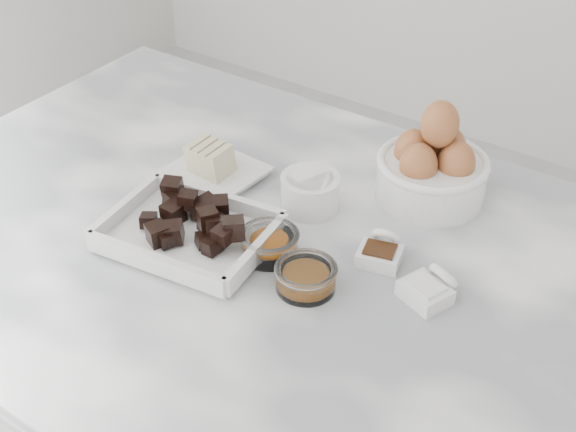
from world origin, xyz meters
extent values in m
cube|color=white|center=(0.00, 0.00, 0.92)|extent=(1.20, 0.80, 0.04)
cube|color=white|center=(-0.09, -0.05, 0.95)|extent=(0.24, 0.19, 0.01)
cube|color=white|center=(-0.16, 0.09, 0.95)|extent=(0.13, 0.13, 0.01)
cube|color=white|center=(-0.16, 0.09, 0.95)|extent=(0.15, 0.15, 0.00)
cylinder|color=white|center=(0.00, 0.11, 0.97)|extent=(0.09, 0.09, 0.05)
cylinder|color=white|center=(0.00, 0.11, 0.99)|extent=(0.07, 0.07, 0.01)
cylinder|color=white|center=(0.14, 0.24, 0.97)|extent=(0.16, 0.16, 0.06)
torus|color=white|center=(0.14, 0.24, 1.00)|extent=(0.17, 0.17, 0.01)
ellipsoid|color=#AA5F37|center=(0.17, 0.24, 1.01)|extent=(0.06, 0.06, 0.07)
ellipsoid|color=#AA5F37|center=(0.10, 0.23, 1.01)|extent=(0.06, 0.06, 0.07)
ellipsoid|color=#AA5F37|center=(0.14, 0.27, 1.01)|extent=(0.06, 0.06, 0.07)
ellipsoid|color=#AA5F37|center=(0.13, 0.20, 1.01)|extent=(0.06, 0.06, 0.07)
ellipsoid|color=#AA5F37|center=(0.14, 0.24, 1.07)|extent=(0.06, 0.06, 0.07)
cylinder|color=white|center=(0.10, -0.04, 0.96)|extent=(0.08, 0.08, 0.03)
torus|color=white|center=(0.10, -0.04, 0.97)|extent=(0.08, 0.08, 0.01)
cylinder|color=orange|center=(0.10, -0.04, 0.95)|extent=(0.06, 0.06, 0.01)
cylinder|color=white|center=(0.02, -0.01, 0.96)|extent=(0.08, 0.08, 0.03)
torus|color=white|center=(0.02, -0.01, 0.97)|extent=(0.08, 0.08, 0.01)
ellipsoid|color=orange|center=(0.02, -0.01, 0.96)|extent=(0.05, 0.05, 0.02)
cube|color=white|center=(0.15, 0.06, 0.95)|extent=(0.07, 0.06, 0.02)
cube|color=#32190B|center=(0.15, 0.06, 0.96)|extent=(0.05, 0.04, 0.00)
torus|color=white|center=(0.14, 0.08, 0.96)|extent=(0.05, 0.04, 0.04)
cube|color=white|center=(0.24, 0.02, 0.95)|extent=(0.07, 0.07, 0.02)
cube|color=white|center=(0.24, 0.02, 0.96)|extent=(0.05, 0.05, 0.00)
torus|color=white|center=(0.25, 0.05, 0.96)|extent=(0.05, 0.05, 0.04)
camera|label=1|loc=(0.53, -0.71, 1.63)|focal=50.00mm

